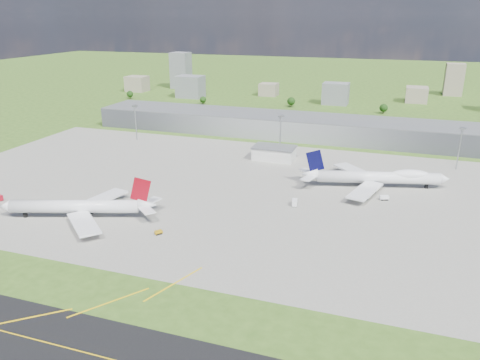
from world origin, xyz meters
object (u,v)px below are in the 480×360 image
(airliner_blue_quad, at_px, (378,177))
(van_white_far, at_px, (384,198))
(van_white_near, at_px, (295,203))
(tug_yellow, at_px, (158,233))
(airliner_red_twin, at_px, (81,207))

(airliner_blue_quad, distance_m, van_white_far, 19.14)
(van_white_near, distance_m, van_white_far, 46.64)
(tug_yellow, distance_m, van_white_near, 69.64)
(tug_yellow, bearing_deg, van_white_far, -11.70)
(airliner_blue_quad, relative_size, tug_yellow, 20.97)
(airliner_red_twin, relative_size, van_white_far, 14.11)
(airliner_blue_quad, height_order, tug_yellow, airliner_blue_quad)
(airliner_blue_quad, distance_m, van_white_near, 54.18)
(airliner_blue_quad, bearing_deg, airliner_red_twin, -160.65)
(airliner_blue_quad, bearing_deg, van_white_near, -147.53)
(van_white_near, xyz_separation_m, van_white_far, (41.40, 21.48, -0.23))
(airliner_blue_quad, xyz_separation_m, van_white_far, (4.58, -18.03, -4.52))
(van_white_near, bearing_deg, tug_yellow, 125.94)
(airliner_red_twin, bearing_deg, tug_yellow, 155.63)
(van_white_near, bearing_deg, airliner_blue_quad, -53.18)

